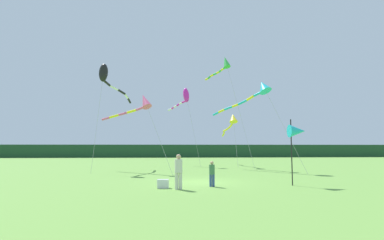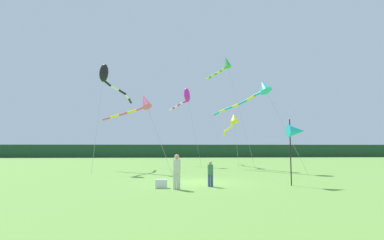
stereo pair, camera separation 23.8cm
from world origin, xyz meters
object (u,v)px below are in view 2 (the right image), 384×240
object	(u,v)px
cooler_box	(161,184)
kite_yellow	(232,121)
kite_cyan	(258,90)
kite_green	(225,64)
person_child	(210,172)
banner_flag_pole	(296,132)
kite_black	(108,77)
person_adult	(177,170)
kite_rainbow	(140,104)
kite_magenta	(186,97)

from	to	relation	value
cooler_box	kite_yellow	bearing A→B (deg)	67.36
kite_cyan	kite_green	bearing A→B (deg)	115.84
kite_green	person_child	bearing A→B (deg)	-102.91
person_child	banner_flag_pole	xyz separation A→B (m)	(4.71, 0.15, 2.15)
person_child	kite_black	bearing A→B (deg)	126.39
kite_yellow	kite_black	bearing A→B (deg)	-154.83
kite_black	kite_cyan	xyz separation A→B (m)	(13.25, -0.54, -1.07)
person_adult	kite_rainbow	xyz separation A→B (m)	(-3.00, 10.35, 4.72)
person_child	kite_rainbow	xyz separation A→B (m)	(-4.77, 9.42, 4.93)
kite_cyan	kite_magenta	size ratio (longest dim) A/B	0.97
kite_cyan	kite_rainbow	xyz separation A→B (m)	(-10.28, -0.53, -1.41)
kite_black	kite_green	distance (m)	12.01
kite_yellow	cooler_box	bearing A→B (deg)	-112.64
kite_green	kite_magenta	bearing A→B (deg)	139.74
kite_black	kite_green	world-z (taller)	kite_green
kite_black	kite_cyan	distance (m)	13.31
banner_flag_pole	kite_rainbow	size ratio (longest dim) A/B	0.54
cooler_box	kite_yellow	distance (m)	18.57
person_child	kite_magenta	world-z (taller)	kite_magenta
person_child	kite_rainbow	bearing A→B (deg)	116.82
kite_magenta	kite_rainbow	xyz separation A→B (m)	(-4.15, -8.39, -2.06)
kite_rainbow	kite_magenta	bearing A→B (deg)	63.68
kite_cyan	kite_rainbow	world-z (taller)	kite_cyan
person_adult	kite_cyan	bearing A→B (deg)	56.21
person_child	kite_black	xyz separation A→B (m)	(-7.74, 10.50, 7.41)
person_child	kite_cyan	size ratio (longest dim) A/B	0.16
kite_black	cooler_box	bearing A→B (deg)	-64.49
kite_cyan	kite_green	distance (m)	6.16
kite_yellow	kite_cyan	world-z (taller)	kite_cyan
banner_flag_pole	kite_yellow	distance (m)	16.17
kite_black	kite_yellow	bearing A→B (deg)	25.17
kite_yellow	kite_green	world-z (taller)	kite_green
banner_flag_pole	kite_yellow	xyz separation A→B (m)	(-0.32, 16.04, 1.97)
kite_magenta	kite_rainbow	world-z (taller)	kite_magenta
person_adult	person_child	xyz separation A→B (m)	(1.77, 0.93, -0.21)
kite_cyan	person_child	bearing A→B (deg)	-118.98
kite_cyan	kite_magenta	world-z (taller)	kite_magenta
kite_black	kite_green	bearing A→B (deg)	19.84
banner_flag_pole	kite_green	bearing A→B (deg)	95.54
person_adult	banner_flag_pole	size ratio (longest dim) A/B	0.48
person_adult	kite_magenta	size ratio (longest dim) A/B	0.19
kite_black	person_adult	bearing A→B (deg)	-62.43
banner_flag_pole	kite_magenta	size ratio (longest dim) A/B	0.41
kite_green	kite_cyan	bearing A→B (deg)	-64.16
kite_black	kite_yellow	xyz separation A→B (m)	(12.12, 5.70, -3.29)
kite_cyan	kite_green	size ratio (longest dim) A/B	0.74
kite_magenta	kite_green	bearing A→B (deg)	-40.26
cooler_box	kite_rainbow	world-z (taller)	kite_rainbow
cooler_box	kite_green	size ratio (longest dim) A/B	0.05
cooler_box	kite_green	world-z (taller)	kite_green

